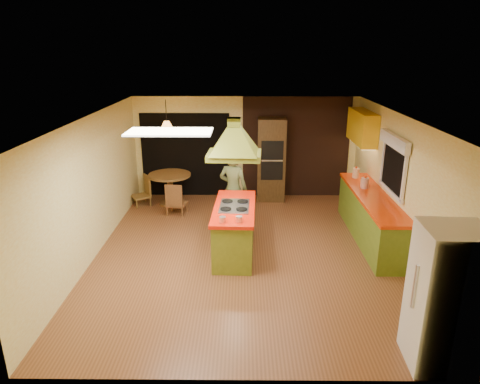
{
  "coord_description": "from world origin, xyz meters",
  "views": [
    {
      "loc": [
        -0.05,
        -7.2,
        3.63
      ],
      "look_at": [
        -0.11,
        0.08,
        1.15
      ],
      "focal_mm": 32.0,
      "sensor_mm": 36.0,
      "label": 1
    }
  ],
  "objects_px": {
    "refrigerator": "(446,298)",
    "dining_table": "(170,183)",
    "kitchen_island": "(234,229)",
    "man": "(233,189)",
    "wall_oven": "(271,160)",
    "canister_large": "(356,173)"
  },
  "relations": [
    {
      "from": "refrigerator",
      "to": "dining_table",
      "type": "relative_size",
      "value": 1.74
    },
    {
      "from": "kitchen_island",
      "to": "dining_table",
      "type": "bearing_deg",
      "value": 124.13
    },
    {
      "from": "man",
      "to": "wall_oven",
      "type": "relative_size",
      "value": 0.81
    },
    {
      "from": "wall_oven",
      "to": "man",
      "type": "bearing_deg",
      "value": -115.91
    },
    {
      "from": "refrigerator",
      "to": "wall_oven",
      "type": "height_order",
      "value": "wall_oven"
    },
    {
      "from": "man",
      "to": "dining_table",
      "type": "height_order",
      "value": "man"
    },
    {
      "from": "kitchen_island",
      "to": "refrigerator",
      "type": "relative_size",
      "value": 1.05
    },
    {
      "from": "man",
      "to": "canister_large",
      "type": "xyz_separation_m",
      "value": [
        2.66,
        0.52,
        0.2
      ]
    },
    {
      "from": "refrigerator",
      "to": "canister_large",
      "type": "relative_size",
      "value": 8.37
    },
    {
      "from": "man",
      "to": "canister_large",
      "type": "bearing_deg",
      "value": -151.43
    },
    {
      "from": "canister_large",
      "to": "man",
      "type": "bearing_deg",
      "value": -169.03
    },
    {
      "from": "dining_table",
      "to": "wall_oven",
      "type": "bearing_deg",
      "value": 9.21
    },
    {
      "from": "canister_large",
      "to": "wall_oven",
      "type": "bearing_deg",
      "value": 146.03
    },
    {
      "from": "man",
      "to": "refrigerator",
      "type": "distance_m",
      "value": 4.87
    },
    {
      "from": "kitchen_island",
      "to": "wall_oven",
      "type": "bearing_deg",
      "value": 76.36
    },
    {
      "from": "refrigerator",
      "to": "canister_large",
      "type": "xyz_separation_m",
      "value": [
        0.11,
        4.66,
        0.15
      ]
    },
    {
      "from": "kitchen_island",
      "to": "wall_oven",
      "type": "relative_size",
      "value": 0.91
    },
    {
      "from": "man",
      "to": "wall_oven",
      "type": "height_order",
      "value": "wall_oven"
    },
    {
      "from": "kitchen_island",
      "to": "dining_table",
      "type": "relative_size",
      "value": 1.83
    },
    {
      "from": "wall_oven",
      "to": "canister_large",
      "type": "distance_m",
      "value": 2.13
    },
    {
      "from": "wall_oven",
      "to": "dining_table",
      "type": "xyz_separation_m",
      "value": [
        -2.44,
        -0.4,
        -0.48
      ]
    },
    {
      "from": "wall_oven",
      "to": "canister_large",
      "type": "height_order",
      "value": "wall_oven"
    }
  ]
}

